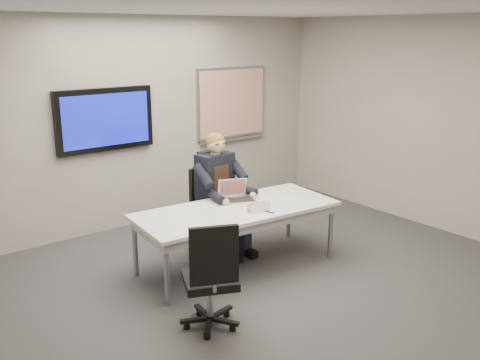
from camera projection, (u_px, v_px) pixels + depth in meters
floor at (291, 303)px, 5.27m from camera, size 6.00×6.00×0.02m
ceiling at (299, 5)px, 4.52m from camera, size 6.00×6.00×0.02m
wall_back at (139, 123)px, 7.16m from camera, size 6.00×0.02×2.80m
wall_right at (468, 129)px, 6.68m from camera, size 0.02×6.00×2.80m
conference_table at (237, 215)px, 5.94m from camera, size 2.34×1.14×0.70m
tv_display at (105, 120)px, 6.79m from camera, size 1.30×0.09×0.80m
whiteboard at (232, 104)px, 8.03m from camera, size 1.25×0.08×1.10m
office_chair_far at (211, 221)px, 6.65m from camera, size 0.60×0.60×0.99m
office_chair_near at (211, 296)px, 4.73m from camera, size 0.66×0.66×1.04m
seated_person at (224, 205)px, 6.40m from camera, size 0.46×0.80×1.43m
laptop at (237, 195)px, 6.19m from camera, size 0.41×0.44×0.24m
name_tent at (259, 207)px, 5.79m from camera, size 0.26×0.10×0.10m
pen at (267, 211)px, 5.78m from camera, size 0.06×0.15×0.01m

